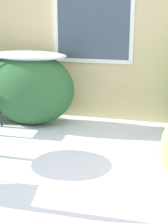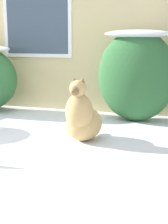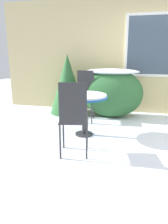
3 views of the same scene
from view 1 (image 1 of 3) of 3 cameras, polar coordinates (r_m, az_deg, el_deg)
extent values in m
plane|color=white|center=(3.51, -2.70, -11.33)|extent=(16.00, 16.00, 0.00)
cube|color=#D1BC84|center=(5.25, 4.85, 13.00)|extent=(8.00, 0.06, 2.67)
cube|color=white|center=(5.26, 1.53, 15.78)|extent=(1.23, 0.04, 1.40)
cube|color=#3D4C5B|center=(5.25, 1.49, 15.78)|extent=(1.11, 0.01, 1.28)
ellipsoid|color=#2D6033|center=(5.13, -9.10, 3.89)|extent=(1.38, 0.75, 1.09)
ellipsoid|color=white|center=(5.05, -9.35, 9.26)|extent=(1.17, 0.64, 0.12)
cylinder|color=#2D2D30|center=(5.16, -13.68, 0.29)|extent=(0.02, 0.02, 0.50)
camera|label=2|loc=(1.36, 111.70, -25.19)|focal=55.00mm
camera|label=3|loc=(1.60, -82.78, -5.66)|focal=35.00mm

